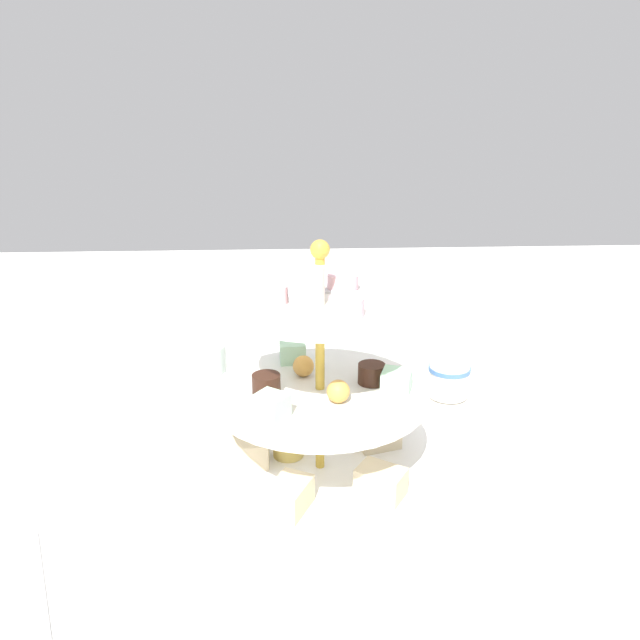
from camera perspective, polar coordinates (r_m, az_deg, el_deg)
ground_plane at (r=0.69m, az=0.00°, el=-14.69°), size 2.40×2.40×0.00m
tiered_serving_stand at (r=0.65m, az=-0.05°, el=-8.77°), size 0.28×0.28×0.27m
water_glass_tall_right at (r=0.49m, az=14.54°, el=-22.85°), size 0.07×0.07×0.12m
water_glass_short_left at (r=0.89m, az=3.69°, el=-4.04°), size 0.06×0.06×0.07m
teacup_with_saucer at (r=0.86m, az=12.35°, el=-6.01°), size 0.09×0.09×0.05m
butter_knife_left at (r=0.60m, az=-25.83°, el=-22.77°), size 0.09×0.16×0.00m
butter_knife_right at (r=0.75m, az=24.25°, el=-13.34°), size 0.03×0.17×0.00m
water_glass_mid_back at (r=0.82m, az=-11.01°, el=-5.42°), size 0.06×0.06×0.09m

